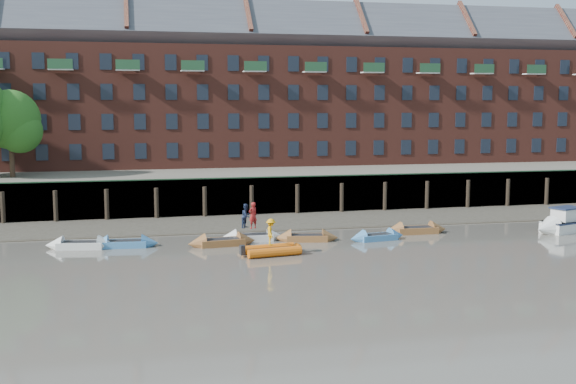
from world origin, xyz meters
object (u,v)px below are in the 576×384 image
object	(u,v)px
rowboat_4	(307,238)
motor_launch	(561,224)
rib_tender	(274,250)
rowboat_2	(222,242)
rowboat_3	(252,237)
rowboat_5	(377,237)
person_rower_a	(253,215)
rowboat_1	(125,244)
rowboat_0	(81,245)
person_rower_b	(246,216)
person_rib_crew	(271,232)
rowboat_6	(416,230)

from	to	relation	value
rowboat_4	motor_launch	xyz separation A→B (m)	(19.35, -0.79, 0.37)
rowboat_4	rib_tender	size ratio (longest dim) A/B	1.17
rowboat_2	rib_tender	size ratio (longest dim) A/B	1.22
motor_launch	rowboat_3	bearing A→B (deg)	-22.09
rowboat_3	rowboat_5	distance (m)	8.80
person_rower_a	rowboat_5	bearing A→B (deg)	141.31
rowboat_1	rowboat_0	bearing A→B (deg)	-177.76
rowboat_2	person_rower_a	world-z (taller)	person_rower_a
person_rower_b	rowboat_1	bearing A→B (deg)	131.48
rowboat_2	rowboat_5	xyz separation A→B (m)	(10.91, -0.39, -0.02)
rib_tender	motor_launch	bearing A→B (deg)	-1.19
person_rib_crew	rib_tender	bearing A→B (deg)	-69.41
rib_tender	person_rower_b	bearing A→B (deg)	90.93
rowboat_2	person_rower_b	bearing A→B (deg)	32.78
rowboat_1	rib_tender	world-z (taller)	rowboat_1
rowboat_0	rowboat_1	distance (m)	2.86
rowboat_6	rowboat_2	bearing A→B (deg)	-173.53
rowboat_1	motor_launch	distance (m)	31.79
rowboat_1	rowboat_4	size ratio (longest dim) A/B	0.99
rowboat_3	rib_tender	xyz separation A→B (m)	(0.57, -4.89, 0.06)
rowboat_4	person_rower_b	world-z (taller)	person_rower_b
rowboat_1	rowboat_2	distance (m)	6.47
rowboat_3	rib_tender	size ratio (longest dim) A/B	1.15
rowboat_1	rowboat_4	xyz separation A→B (m)	(12.41, -0.57, -0.00)
rowboat_3	person_rower_a	world-z (taller)	person_rower_a
rowboat_0	rib_tender	size ratio (longest dim) A/B	1.22
rowboat_0	rowboat_2	bearing A→B (deg)	2.85
rowboat_2	motor_launch	distance (m)	25.36
person_rower_a	person_rib_crew	size ratio (longest dim) A/B	1.09
rowboat_0	rib_tender	distance (m)	12.97
rowboat_2	rowboat_4	xyz separation A→B (m)	(6.00, 0.36, -0.01)
rowboat_3	rowboat_4	bearing A→B (deg)	-12.17
rowboat_5	rib_tender	size ratio (longest dim) A/B	1.11
rowboat_4	rowboat_5	world-z (taller)	rowboat_4
rowboat_6	person_rower_b	world-z (taller)	person_rower_b
rowboat_3	person_rib_crew	world-z (taller)	person_rib_crew
rowboat_3	rowboat_4	distance (m)	3.84
rowboat_1	person_rower_a	size ratio (longest dim) A/B	2.44
rowboat_5	rib_tender	world-z (taller)	rowboat_5
person_rib_crew	person_rower_b	bearing A→B (deg)	17.10
rowboat_1	motor_launch	size ratio (longest dim) A/B	0.75
rowboat_0	rowboat_5	xyz separation A→B (m)	(20.17, -1.45, -0.02)
person_rib_crew	rowboat_5	bearing A→B (deg)	-59.54
motor_launch	person_rib_crew	distance (m)	22.93
person_rower_b	rowboat_2	bearing A→B (deg)	166.18
rowboat_4	person_rib_crew	xyz separation A→B (m)	(-3.34, -4.00, 1.24)
rowboat_1	rowboat_4	bearing A→B (deg)	2.19
rowboat_2	person_rib_crew	bearing A→B (deg)	-60.06
rowboat_0	person_rower_a	world-z (taller)	person_rower_a
rib_tender	person_rower_a	distance (m)	5.10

